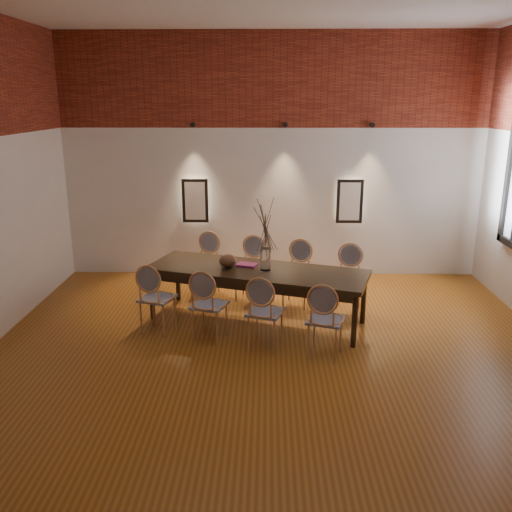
{
  "coord_description": "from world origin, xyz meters",
  "views": [
    {
      "loc": [
        -0.08,
        -5.57,
        2.96
      ],
      "look_at": [
        -0.22,
        0.98,
        1.05
      ],
      "focal_mm": 38.0,
      "sensor_mm": 36.0,
      "label": 1
    }
  ],
  "objects_px": {
    "chair_near_b": "(209,305)",
    "book": "(247,265)",
    "chair_far_b": "(250,270)",
    "chair_far_c": "(297,275)",
    "chair_near_a": "(157,298)",
    "chair_far_a": "(205,265)",
    "chair_far_d": "(347,280)",
    "vase": "(265,259)",
    "chair_near_c": "(265,312)",
    "bowl": "(228,261)",
    "dining_table": "(257,295)",
    "chair_near_d": "(325,320)"
  },
  "relations": [
    {
      "from": "chair_near_d",
      "to": "chair_far_a",
      "type": "bearing_deg",
      "value": 145.74
    },
    {
      "from": "chair_near_a",
      "to": "chair_far_b",
      "type": "distance_m",
      "value": 1.68
    },
    {
      "from": "chair_near_b",
      "to": "book",
      "type": "distance_m",
      "value": 0.92
    },
    {
      "from": "chair_far_a",
      "to": "chair_far_d",
      "type": "distance_m",
      "value": 2.22
    },
    {
      "from": "chair_near_b",
      "to": "chair_far_c",
      "type": "relative_size",
      "value": 1.0
    },
    {
      "from": "dining_table",
      "to": "chair_far_a",
      "type": "xyz_separation_m",
      "value": [
        -0.83,
        1.06,
        0.09
      ]
    },
    {
      "from": "chair_near_a",
      "to": "vase",
      "type": "xyz_separation_m",
      "value": [
        1.4,
        0.35,
        0.43
      ]
    },
    {
      "from": "chair_near_b",
      "to": "chair_far_b",
      "type": "distance_m",
      "value": 1.51
    },
    {
      "from": "chair_near_c",
      "to": "chair_far_b",
      "type": "xyz_separation_m",
      "value": [
        -0.25,
        1.66,
        0.0
      ]
    },
    {
      "from": "chair_far_d",
      "to": "chair_far_a",
      "type": "bearing_deg",
      "value": -0.0
    },
    {
      "from": "chair_far_b",
      "to": "vase",
      "type": "xyz_separation_m",
      "value": [
        0.24,
        -0.87,
        0.43
      ]
    },
    {
      "from": "chair_near_b",
      "to": "chair_far_a",
      "type": "distance_m",
      "value": 1.68
    },
    {
      "from": "chair_far_a",
      "to": "chair_far_d",
      "type": "bearing_deg",
      "value": 180.0
    },
    {
      "from": "bowl",
      "to": "vase",
      "type": "bearing_deg",
      "value": -12.13
    },
    {
      "from": "vase",
      "to": "bowl",
      "type": "bearing_deg",
      "value": 167.87
    },
    {
      "from": "dining_table",
      "to": "book",
      "type": "distance_m",
      "value": 0.44
    },
    {
      "from": "chair_far_a",
      "to": "book",
      "type": "distance_m",
      "value": 1.18
    },
    {
      "from": "dining_table",
      "to": "chair_far_c",
      "type": "xyz_separation_m",
      "value": [
        0.58,
        0.61,
        0.09
      ]
    },
    {
      "from": "bowl",
      "to": "book",
      "type": "xyz_separation_m",
      "value": [
        0.25,
        0.07,
        -0.07
      ]
    },
    {
      "from": "chair_far_b",
      "to": "vase",
      "type": "bearing_deg",
      "value": 123.1
    },
    {
      "from": "chair_far_b",
      "to": "bowl",
      "type": "bearing_deg",
      "value": 88.08
    },
    {
      "from": "chair_far_c",
      "to": "chair_near_a",
      "type": "bearing_deg",
      "value": 45.61
    },
    {
      "from": "chair_near_b",
      "to": "chair_far_b",
      "type": "relative_size",
      "value": 1.0
    },
    {
      "from": "chair_near_a",
      "to": "chair_near_c",
      "type": "distance_m",
      "value": 1.48
    },
    {
      "from": "chair_far_d",
      "to": "vase",
      "type": "relative_size",
      "value": 3.13
    },
    {
      "from": "book",
      "to": "chair_near_b",
      "type": "bearing_deg",
      "value": -120.57
    },
    {
      "from": "chair_near_b",
      "to": "chair_near_d",
      "type": "distance_m",
      "value": 1.48
    },
    {
      "from": "chair_near_b",
      "to": "chair_far_d",
      "type": "xyz_separation_m",
      "value": [
        1.87,
        0.99,
        0.0
      ]
    },
    {
      "from": "chair_far_a",
      "to": "chair_far_c",
      "type": "xyz_separation_m",
      "value": [
        1.41,
        -0.45,
        0.0
      ]
    },
    {
      "from": "chair_near_a",
      "to": "chair_near_c",
      "type": "xyz_separation_m",
      "value": [
        1.41,
        -0.45,
        0.0
      ]
    },
    {
      "from": "chair_near_d",
      "to": "vase",
      "type": "distance_m",
      "value": 1.31
    },
    {
      "from": "book",
      "to": "chair_near_c",
      "type": "bearing_deg",
      "value": -74.8
    },
    {
      "from": "chair_near_c",
      "to": "bowl",
      "type": "height_order",
      "value": "chair_near_c"
    },
    {
      "from": "chair_far_a",
      "to": "chair_far_c",
      "type": "distance_m",
      "value": 1.48
    },
    {
      "from": "chair_near_b",
      "to": "book",
      "type": "bearing_deg",
      "value": 77.06
    },
    {
      "from": "chair_near_c",
      "to": "chair_far_d",
      "type": "distance_m",
      "value": 1.68
    },
    {
      "from": "chair_far_b",
      "to": "chair_far_c",
      "type": "distance_m",
      "value": 0.74
    },
    {
      "from": "chair_near_b",
      "to": "chair_far_c",
      "type": "distance_m",
      "value": 1.68
    },
    {
      "from": "chair_far_a",
      "to": "bowl",
      "type": "bearing_deg",
      "value": 131.5
    },
    {
      "from": "chair_far_a",
      "to": "vase",
      "type": "xyz_separation_m",
      "value": [
        0.95,
        -1.09,
        0.43
      ]
    },
    {
      "from": "chair_far_c",
      "to": "chair_far_d",
      "type": "bearing_deg",
      "value": 180.0
    },
    {
      "from": "chair_far_d",
      "to": "chair_near_a",
      "type": "bearing_deg",
      "value": 34.26
    },
    {
      "from": "dining_table",
      "to": "chair_near_c",
      "type": "height_order",
      "value": "chair_near_c"
    },
    {
      "from": "chair_near_c",
      "to": "chair_far_c",
      "type": "xyz_separation_m",
      "value": [
        0.46,
        1.44,
        0.0
      ]
    },
    {
      "from": "chair_far_d",
      "to": "bowl",
      "type": "height_order",
      "value": "chair_far_d"
    },
    {
      "from": "chair_near_c",
      "to": "chair_far_a",
      "type": "relative_size",
      "value": 1.0
    },
    {
      "from": "book",
      "to": "dining_table",
      "type": "bearing_deg",
      "value": -44.72
    },
    {
      "from": "book",
      "to": "chair_far_b",
      "type": "bearing_deg",
      "value": 88.64
    },
    {
      "from": "chair_far_b",
      "to": "dining_table",
      "type": "bearing_deg",
      "value": 116.08
    },
    {
      "from": "chair_near_c",
      "to": "chair_near_d",
      "type": "distance_m",
      "value": 0.74
    }
  ]
}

